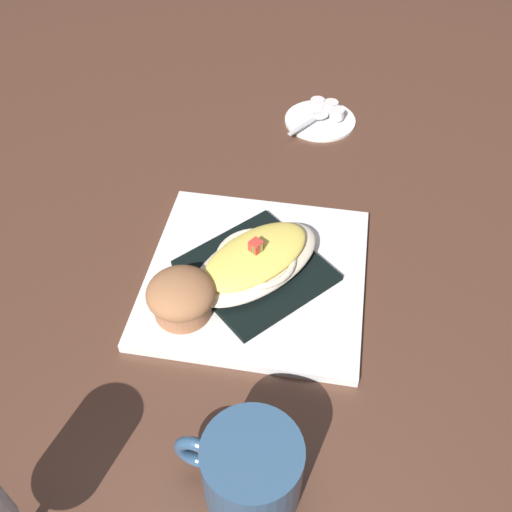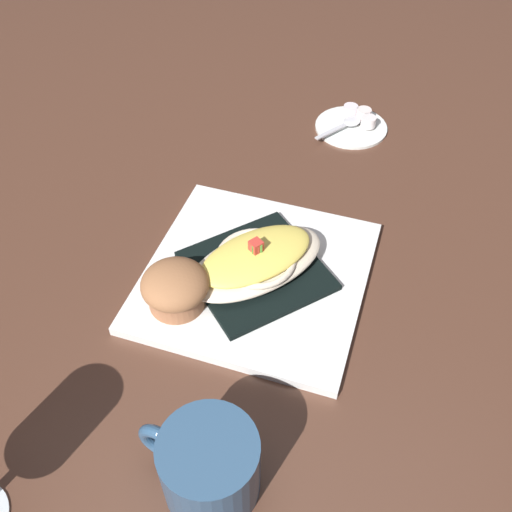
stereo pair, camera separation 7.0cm
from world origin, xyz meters
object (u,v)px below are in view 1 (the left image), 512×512
object	(u,v)px
creamer_cup_1	(331,106)
creamer_cup_2	(317,104)
muffin	(181,296)
square_plate	(256,276)
creamer_cup_0	(337,113)
creamer_saucer	(320,119)
spoon	(318,116)
gratin_dish	(256,259)
coffee_mug	(251,471)

from	to	relation	value
creamer_cup_1	creamer_cup_2	distance (m)	0.02
creamer_cup_1	creamer_cup_2	xyz separation A→B (m)	(-0.02, 0.01, 0.00)
muffin	square_plate	bearing A→B (deg)	31.34
square_plate	creamer_cup_0	size ratio (longest dim) A/B	11.14
creamer_cup_0	creamer_saucer	bearing A→B (deg)	170.64
creamer_saucer	spoon	distance (m)	0.01
gratin_dish	creamer_cup_0	bearing A→B (deg)	64.85
coffee_mug	creamer_cup_0	world-z (taller)	coffee_mug
coffee_mug	creamer_saucer	distance (m)	0.62
coffee_mug	creamer_cup_2	size ratio (longest dim) A/B	4.94
creamer_cup_1	creamer_cup_2	bearing A→B (deg)	157.99
muffin	creamer_cup_1	bearing A→B (deg)	59.71
coffee_mug	muffin	bearing A→B (deg)	107.83
creamer_saucer	creamer_cup_0	distance (m)	0.03
gratin_dish	muffin	bearing A→B (deg)	-148.66
gratin_dish	creamer_cup_0	size ratio (longest dim) A/B	8.44
gratin_dish	creamer_cup_2	world-z (taller)	gratin_dish
square_plate	coffee_mug	bearing A→B (deg)	-95.05
muffin	creamer_saucer	xyz separation A→B (m)	(0.22, 0.39, -0.03)
coffee_mug	spoon	bearing A→B (deg)	75.96
creamer_saucer	creamer_cup_0	size ratio (longest dim) A/B	4.88
spoon	creamer_cup_2	xyz separation A→B (m)	(0.00, 0.03, 0.00)
creamer_saucer	creamer_cup_1	world-z (taller)	creamer_cup_1
creamer_cup_0	spoon	bearing A→B (deg)	-179.83
gratin_dish	creamer_cup_0	distance (m)	0.37
muffin	creamer_cup_0	distance (m)	0.46
creamer_saucer	coffee_mug	bearing A→B (deg)	-104.38
muffin	creamer_cup_2	world-z (taller)	muffin
gratin_dish	creamer_cup_2	xyz separation A→B (m)	(0.13, 0.36, -0.02)
creamer_cup_2	coffee_mug	bearing A→B (deg)	-103.65
muffin	creamer_cup_0	bearing A→B (deg)	57.62
gratin_dish	muffin	world-z (taller)	gratin_dish
creamer_saucer	creamer_cup_0	bearing A→B (deg)	-9.36
gratin_dish	creamer_cup_1	bearing A→B (deg)	67.12
spoon	creamer_cup_2	world-z (taller)	creamer_cup_2
coffee_mug	gratin_dish	bearing A→B (deg)	84.95
muffin	creamer_saucer	bearing A→B (deg)	60.73
square_plate	muffin	xyz separation A→B (m)	(-0.09, -0.05, 0.03)
creamer_saucer	creamer_cup_1	distance (m)	0.03
muffin	creamer_cup_1	xyz separation A→B (m)	(0.24, 0.41, -0.02)
coffee_mug	creamer_saucer	size ratio (longest dim) A/B	1.01
creamer_cup_1	creamer_saucer	bearing A→B (deg)	-137.80
creamer_cup_0	creamer_cup_2	world-z (taller)	same
square_plate	muffin	bearing A→B (deg)	-148.66
muffin	spoon	world-z (taller)	muffin
square_plate	spoon	world-z (taller)	spoon
coffee_mug	creamer_cup_1	world-z (taller)	coffee_mug
creamer_saucer	creamer_cup_1	bearing A→B (deg)	42.20
square_plate	gratin_dish	bearing A→B (deg)	-3.14
gratin_dish	creamer_saucer	world-z (taller)	gratin_dish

